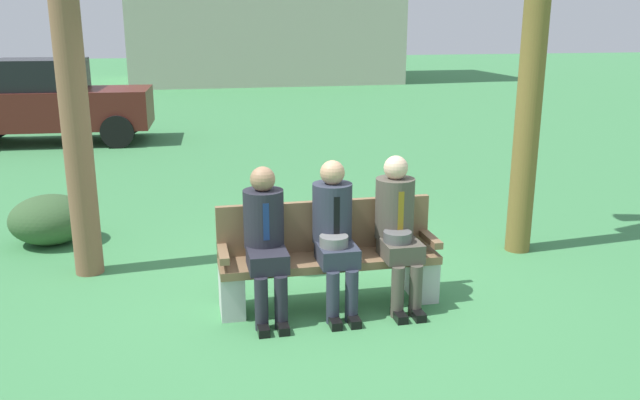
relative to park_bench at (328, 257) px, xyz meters
name	(u,v)px	position (x,y,z in m)	size (l,w,h in m)	color
ground_plane	(322,295)	(-0.02, 0.16, -0.42)	(80.00, 80.00, 0.00)	#3F854C
park_bench	(328,257)	(0.00, 0.00, 0.00)	(1.91, 0.44, 0.90)	brown
seated_man_left	(265,235)	(-0.56, -0.13, 0.29)	(0.34, 0.72, 1.27)	#23232D
seated_man_middle	(334,229)	(0.02, -0.13, 0.30)	(0.34, 0.72, 1.29)	#2D3342
seated_man_right	(397,224)	(0.58, -0.13, 0.31)	(0.34, 0.72, 1.31)	#4C473D
shrub_near_bench	(50,219)	(-2.69, 2.22, -0.15)	(0.88, 0.81, 0.55)	#375730
parked_car_near	(49,102)	(-3.77, 8.82, 0.42)	(3.98, 1.89, 1.68)	#591E19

